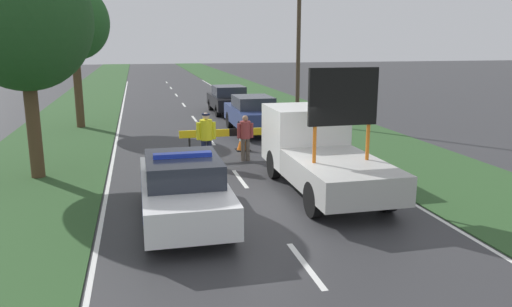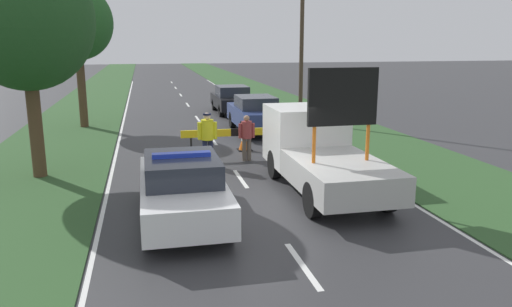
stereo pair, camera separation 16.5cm
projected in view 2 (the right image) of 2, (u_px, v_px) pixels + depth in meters
name	position (u px, v px, depth m)	size (l,w,h in m)	color
ground_plane	(260.00, 206.00, 12.41)	(160.00, 160.00, 0.00)	#333335
lane_markings	(203.00, 127.00, 23.94)	(7.70, 57.38, 0.01)	silver
grass_verge_left	(87.00, 109.00, 30.13)	(4.49, 120.00, 0.03)	#2D5128
grass_verge_right	(282.00, 103.00, 32.75)	(4.49, 120.00, 0.03)	#2D5128
police_car	(182.00, 187.00, 11.33)	(1.85, 4.78, 1.61)	white
work_truck	(319.00, 150.00, 13.80)	(2.12, 5.59, 3.41)	white
road_barrier	(231.00, 134.00, 17.48)	(3.49, 0.08, 1.01)	black
police_officer	(207.00, 135.00, 16.19)	(0.64, 0.40, 1.77)	#191E38
pedestrian_civilian	(247.00, 134.00, 16.96)	(0.56, 0.36, 1.57)	brown
traffic_cone_near_police	(161.00, 160.00, 15.95)	(0.43, 0.43, 0.59)	black
traffic_cone_centre_front	(245.00, 141.00, 18.73)	(0.52, 0.52, 0.72)	black
queued_car_hatch_blue	(255.00, 114.00, 22.26)	(1.80, 4.49, 1.64)	navy
queued_car_sedan_black	(232.00, 99.00, 28.30)	(1.88, 4.37, 1.54)	black
roadside_tree_near_left	(25.00, 20.00, 14.08)	(3.84, 3.84, 6.64)	#4C3823
roadside_tree_near_right	(77.00, 23.00, 22.72)	(3.25, 3.25, 6.56)	#4C3823
utility_pole	(302.00, 29.00, 24.05)	(1.20, 0.20, 8.96)	#473828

